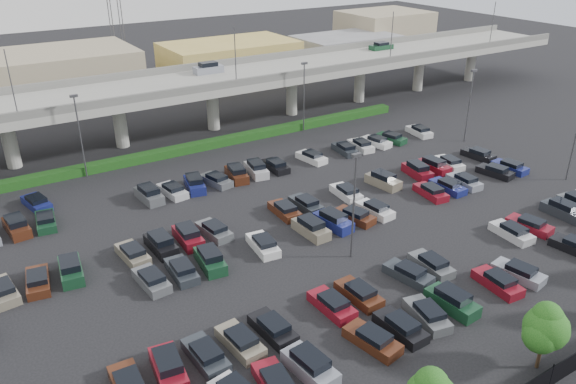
% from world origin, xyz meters
% --- Properties ---
extents(ground, '(280.00, 280.00, 0.00)m').
position_xyz_m(ground, '(0.00, 0.00, 0.00)').
color(ground, black).
extents(overpass, '(150.00, 13.00, 15.80)m').
position_xyz_m(overpass, '(-0.25, 32.03, 6.97)').
color(overpass, '#97978F').
rests_on(overpass, ground).
extents(hedge, '(66.00, 1.60, 1.10)m').
position_xyz_m(hedge, '(0.00, 25.00, 0.55)').
color(hedge, '#134214').
rests_on(hedge, ground).
extents(fence, '(70.00, 0.10, 2.00)m').
position_xyz_m(fence, '(-0.05, -28.00, 0.90)').
color(fence, black).
rests_on(fence, ground).
extents(tree_row, '(65.07, 3.66, 5.94)m').
position_xyz_m(tree_row, '(0.70, -26.53, 3.52)').
color(tree_row, '#332316').
rests_on(tree_row, ground).
extents(parked_cars, '(62.84, 41.69, 1.67)m').
position_xyz_m(parked_cars, '(-1.52, -3.15, 0.61)').
color(parked_cars, navy).
rests_on(parked_cars, ground).
extents(light_poles, '(66.90, 48.38, 10.30)m').
position_xyz_m(light_poles, '(-4.13, 2.00, 6.24)').
color(light_poles, '#46464B').
rests_on(light_poles, ground).
extents(distant_buildings, '(138.00, 24.00, 9.00)m').
position_xyz_m(distant_buildings, '(12.38, 61.81, 3.74)').
color(distant_buildings, slate).
rests_on(distant_buildings, ground).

